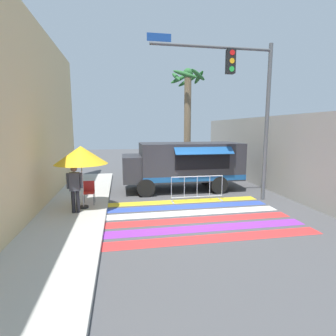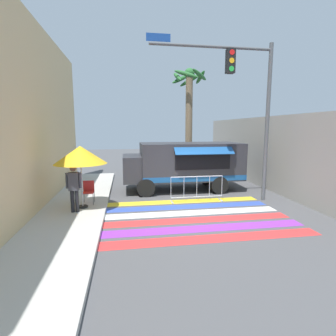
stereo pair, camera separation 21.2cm
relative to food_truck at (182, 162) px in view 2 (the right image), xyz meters
name	(u,v)px [view 2 (the right image)]	position (x,y,z in m)	size (l,w,h in m)	color
ground_plane	(190,210)	(-0.38, -3.25, -1.38)	(60.00, 60.00, 0.00)	#4C4C4F
sidewalk_left	(40,216)	(-5.68, -3.25, -1.31)	(4.40, 16.00, 0.14)	#B7B5AD
building_left_facade	(25,115)	(-5.92, -3.25, 2.08)	(0.25, 16.00, 6.92)	#DBBC84
concrete_wall_right	(267,153)	(4.35, -0.25, 0.43)	(0.20, 16.00, 3.63)	#A39E93
crosswalk_painted	(195,216)	(-0.38, -3.98, -1.38)	(6.40, 4.36, 0.01)	red
food_truck	(182,162)	(0.00, 0.00, 0.00)	(5.74, 2.75, 2.33)	#2D2D33
traffic_signal_pole	(246,93)	(2.07, -2.39, 3.07)	(5.03, 0.29, 6.48)	#515456
patio_umbrella	(80,155)	(-4.33, -2.73, 0.71)	(1.88, 1.88, 2.28)	black
folding_chair	(89,190)	(-4.18, -2.17, -0.71)	(0.42, 0.42, 0.87)	#4C4C51
vendor_person	(74,186)	(-4.51, -3.24, -0.30)	(0.53, 0.22, 1.66)	black
barricade_front	(197,189)	(0.19, -2.15, -0.84)	(2.23, 0.44, 1.08)	#B7BABF
palm_tree	(189,107)	(1.14, 3.29, 2.92)	(2.18, 2.24, 6.58)	#7A664C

